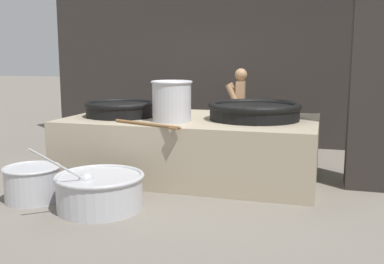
% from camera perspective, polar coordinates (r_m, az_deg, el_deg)
% --- Properties ---
extents(ground_plane, '(60.00, 60.00, 0.00)m').
position_cam_1_polar(ground_plane, '(6.49, 0.00, -5.39)').
color(ground_plane, slate).
extents(back_wall, '(7.33, 0.24, 3.41)m').
position_cam_1_polar(back_wall, '(8.75, 4.80, 9.65)').
color(back_wall, '#2D2826').
rests_on(back_wall, ground_plane).
extents(support_pillar, '(0.49, 0.49, 3.41)m').
position_cam_1_polar(support_pillar, '(6.09, 21.91, 9.16)').
color(support_pillar, '#2D2826').
rests_on(support_pillar, ground_plane).
extents(hearth_platform, '(3.46, 1.98, 0.82)m').
position_cam_1_polar(hearth_platform, '(6.40, 0.00, -1.82)').
color(hearth_platform, tan).
rests_on(hearth_platform, ground_plane).
extents(giant_wok_near, '(1.03, 1.03, 0.22)m').
position_cam_1_polar(giant_wok_near, '(6.55, -9.03, 3.01)').
color(giant_wok_near, black).
rests_on(giant_wok_near, hearth_platform).
extents(giant_wok_far, '(1.26, 1.26, 0.24)m').
position_cam_1_polar(giant_wok_far, '(6.17, 7.92, 2.74)').
color(giant_wok_far, black).
rests_on(giant_wok_far, hearth_platform).
extents(stock_pot, '(0.55, 0.55, 0.54)m').
position_cam_1_polar(stock_pot, '(5.95, -2.59, 4.04)').
color(stock_pot, '#B7B7BC').
rests_on(stock_pot, hearth_platform).
extents(stirring_paddle, '(1.01, 0.45, 0.04)m').
position_cam_1_polar(stirring_paddle, '(5.57, -5.44, 0.96)').
color(stirring_paddle, brown).
rests_on(stirring_paddle, hearth_platform).
extents(cook, '(0.37, 0.57, 1.49)m').
position_cam_1_polar(cook, '(7.60, 6.09, 2.90)').
color(cook, '#9E7551').
rests_on(cook, ground_plane).
extents(prep_bowl_vegetables, '(0.98, 1.18, 0.80)m').
position_cam_1_polar(prep_bowl_vegetables, '(5.09, -11.64, -7.19)').
color(prep_bowl_vegetables, '#B7B7BC').
rests_on(prep_bowl_vegetables, ground_plane).
extents(prep_bowl_meat, '(0.66, 0.66, 0.41)m').
position_cam_1_polar(prep_bowl_meat, '(5.59, -19.63, -6.00)').
color(prep_bowl_meat, '#B7B7BC').
rests_on(prep_bowl_meat, ground_plane).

